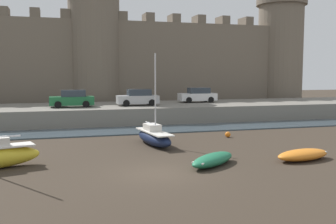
# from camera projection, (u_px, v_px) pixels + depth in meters

# --- Properties ---
(ground_plane) EXTENTS (160.00, 160.00, 0.00)m
(ground_plane) POSITION_uv_depth(u_px,v_px,m) (158.00, 173.00, 19.11)
(ground_plane) COLOR #382D23
(water_channel) EXTENTS (80.00, 4.50, 0.10)m
(water_channel) POSITION_uv_depth(u_px,v_px,m) (115.00, 131.00, 32.74)
(water_channel) COLOR #3D4C56
(water_channel) RESTS_ON ground
(quay_road) EXTENTS (63.23, 10.00, 1.65)m
(quay_road) POSITION_uv_depth(u_px,v_px,m) (104.00, 113.00, 39.60)
(quay_road) COLOR slate
(quay_road) RESTS_ON ground
(castle) EXTENTS (58.09, 6.86, 18.16)m
(castle) POSITION_uv_depth(u_px,v_px,m) (95.00, 58.00, 47.86)
(castle) COLOR #706354
(castle) RESTS_ON ground
(sailboat_foreground_centre) EXTENTS (1.95, 5.13, 6.18)m
(sailboat_foreground_centre) POSITION_uv_depth(u_px,v_px,m) (154.00, 137.00, 26.60)
(sailboat_foreground_centre) COLOR #141E3D
(sailboat_foreground_centre) RESTS_ON ground
(rowboat_foreground_right) EXTENTS (3.60, 3.13, 0.64)m
(rowboat_foreground_right) POSITION_uv_depth(u_px,v_px,m) (213.00, 159.00, 20.70)
(rowboat_foreground_right) COLOR #1E6B47
(rowboat_foreground_right) RESTS_ON ground
(rowboat_foreground_left) EXTENTS (3.75, 2.11, 0.62)m
(rowboat_foreground_left) POSITION_uv_depth(u_px,v_px,m) (303.00, 154.00, 21.98)
(rowboat_foreground_left) COLOR orange
(rowboat_foreground_left) RESTS_ON ground
(mooring_buoy_mid_mud) EXTENTS (0.43, 0.43, 0.43)m
(mooring_buoy_mid_mud) POSITION_uv_depth(u_px,v_px,m) (228.00, 135.00, 29.86)
(mooring_buoy_mid_mud) COLOR orange
(mooring_buoy_mid_mud) RESTS_ON ground
(car_quay_east) EXTENTS (4.11, 1.90, 1.62)m
(car_quay_east) POSITION_uv_depth(u_px,v_px,m) (198.00, 95.00, 43.32)
(car_quay_east) COLOR silver
(car_quay_east) RESTS_ON quay_road
(car_quay_centre_east) EXTENTS (4.11, 1.90, 1.62)m
(car_quay_centre_east) POSITION_uv_depth(u_px,v_px,m) (138.00, 98.00, 39.14)
(car_quay_centre_east) COLOR #B2B5B7
(car_quay_centre_east) RESTS_ON quay_road
(car_quay_centre_west) EXTENTS (4.11, 1.90, 1.62)m
(car_quay_centre_west) POSITION_uv_depth(u_px,v_px,m) (72.00, 99.00, 37.28)
(car_quay_centre_west) COLOR #1E6638
(car_quay_centre_west) RESTS_ON quay_road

